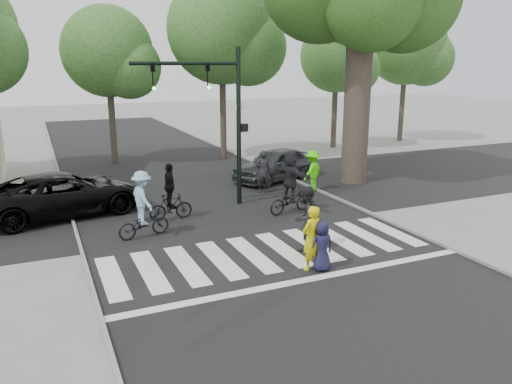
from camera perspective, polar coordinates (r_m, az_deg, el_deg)
ground at (r=14.02m, az=3.15°, el=-8.19°), size 120.00×120.00×0.00m
road_stem at (r=18.34m, az=-3.97°, el=-2.64°), size 10.00×70.00×0.01m
road_cross at (r=21.08m, az=-6.78°, el=-0.43°), size 70.00×10.00×0.01m
curb_left at (r=17.36m, az=-19.87°, el=-4.35°), size 0.10×70.00×0.10m
curb_right at (r=20.53m, az=9.38°, el=-0.80°), size 0.10×70.00×0.10m
crosswalk at (r=14.56m, az=1.96°, el=-7.25°), size 10.00×3.85×0.01m
traffic_signal at (r=18.83m, az=-4.43°, el=9.89°), size 4.45×0.29×6.00m
bg_tree_2 at (r=28.42m, az=-16.05°, el=14.74°), size 5.04×4.80×8.40m
bg_tree_3 at (r=28.70m, az=-3.17°, el=17.58°), size 6.30×6.00×10.20m
bg_tree_4 at (r=33.06m, az=9.70°, el=14.73°), size 4.83×4.60×8.15m
bg_tree_5 at (r=37.17m, az=17.32°, el=15.37°), size 5.67×5.40×9.30m
pedestrian_woman at (r=13.41m, az=6.36°, el=-5.27°), size 0.75×0.61×1.78m
pedestrian_child at (r=13.46m, az=7.53°, el=-6.12°), size 0.69×0.46×1.39m
pedestrian_adult at (r=14.77m, az=5.65°, el=-3.02°), size 1.16×1.05×1.95m
cyclist_left at (r=16.18m, az=-12.79°, el=-1.90°), size 1.79×1.21×2.16m
cyclist_mid at (r=17.83m, az=-9.77°, el=-0.55°), size 1.56×0.95×2.03m
cyclist_right at (r=18.35m, az=3.96°, el=0.72°), size 1.93×1.79×2.33m
car_suv at (r=19.42m, az=-21.04°, el=-0.21°), size 6.13×3.74×1.59m
car_grey at (r=23.61m, az=2.24°, el=3.18°), size 4.86×3.25×1.54m
bystander_hivis at (r=21.68m, az=6.46°, el=2.42°), size 1.33×1.14×1.79m
bystander_dark at (r=21.28m, az=0.81°, el=2.36°), size 0.77×0.61×1.84m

